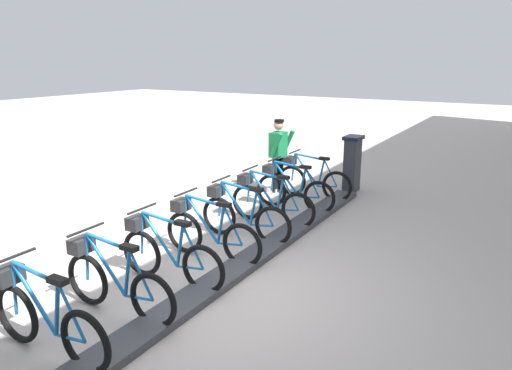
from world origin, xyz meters
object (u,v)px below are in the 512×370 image
(bike_docked_5, at_px, (167,253))
(worker_near_rack, at_px, (278,153))
(bike_docked_4, at_px, (208,232))
(bike_docked_0, at_px, (311,179))
(bike_docked_2, at_px, (269,201))
(bike_docked_7, at_px, (43,317))
(bike_docked_3, at_px, (241,215))
(payment_kiosk, at_px, (352,163))
(bike_docked_1, at_px, (291,189))
(bike_docked_6, at_px, (114,281))

(bike_docked_5, xyz_separation_m, worker_near_rack, (0.84, -4.75, 0.48))
(bike_docked_5, bearing_deg, bike_docked_4, -90.00)
(bike_docked_0, bearing_deg, worker_near_rack, -4.19)
(bike_docked_2, bearing_deg, bike_docked_5, 90.00)
(bike_docked_2, distance_m, bike_docked_4, 1.88)
(bike_docked_7, bearing_deg, bike_docked_3, -90.00)
(worker_near_rack, bearing_deg, bike_docked_5, 99.99)
(bike_docked_3, distance_m, worker_near_rack, 3.03)
(bike_docked_2, height_order, bike_docked_5, same)
(payment_kiosk, height_order, bike_docked_0, payment_kiosk)
(bike_docked_0, relative_size, bike_docked_1, 1.00)
(bike_docked_6, xyz_separation_m, worker_near_rack, (0.84, -5.69, 0.48))
(bike_docked_6, bearing_deg, bike_docked_5, -90.00)
(bike_docked_6, distance_m, bike_docked_7, 0.94)
(bike_docked_2, bearing_deg, bike_docked_3, 90.00)
(bike_docked_3, xyz_separation_m, bike_docked_7, (0.00, 3.75, 0.00))
(payment_kiosk, height_order, bike_docked_5, payment_kiosk)
(payment_kiosk, distance_m, bike_docked_4, 4.78)
(bike_docked_4, relative_size, bike_docked_6, 1.00)
(bike_docked_0, height_order, worker_near_rack, worker_near_rack)
(bike_docked_0, bearing_deg, bike_docked_1, 90.00)
(bike_docked_7, bearing_deg, bike_docked_1, -90.00)
(bike_docked_1, bearing_deg, bike_docked_3, 90.00)
(bike_docked_1, relative_size, bike_docked_2, 1.00)
(bike_docked_6, bearing_deg, bike_docked_3, -90.00)
(payment_kiosk, xyz_separation_m, bike_docked_0, (0.57, 0.99, -0.24))
(bike_docked_4, xyz_separation_m, bike_docked_5, (0.00, 0.94, 0.00))
(bike_docked_0, height_order, bike_docked_4, same)
(bike_docked_2, xyz_separation_m, bike_docked_4, (0.00, 1.88, 0.00))
(bike_docked_0, height_order, bike_docked_3, same)
(payment_kiosk, distance_m, worker_near_rack, 1.70)
(bike_docked_1, height_order, bike_docked_3, same)
(bike_docked_1, height_order, bike_docked_7, same)
(bike_docked_4, height_order, worker_near_rack, worker_near_rack)
(bike_docked_3, height_order, bike_docked_6, same)
(payment_kiosk, xyz_separation_m, bike_docked_5, (0.57, 5.68, -0.24))
(bike_docked_1, bearing_deg, bike_docked_0, -90.00)
(worker_near_rack, bearing_deg, bike_docked_1, 129.94)
(worker_near_rack, bearing_deg, bike_docked_4, 102.38)
(bike_docked_0, bearing_deg, bike_docked_3, 90.00)
(bike_docked_2, xyz_separation_m, bike_docked_3, (0.00, 0.94, 0.00))
(bike_docked_3, distance_m, bike_docked_4, 0.94)
(bike_docked_2, xyz_separation_m, bike_docked_6, (0.00, 3.75, 0.00))
(bike_docked_6, distance_m, worker_near_rack, 5.77)
(bike_docked_2, relative_size, bike_docked_6, 1.00)
(bike_docked_2, distance_m, bike_docked_6, 3.75)
(bike_docked_2, relative_size, bike_docked_3, 1.00)
(bike_docked_2, bearing_deg, payment_kiosk, -101.28)
(payment_kiosk, height_order, bike_docked_3, payment_kiosk)
(bike_docked_7, bearing_deg, worker_near_rack, -82.80)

